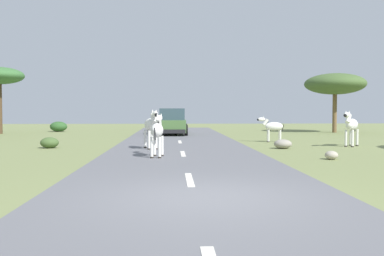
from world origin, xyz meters
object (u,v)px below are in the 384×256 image
Objects in this scene: zebra_2 at (273,127)px; zebra_3 at (351,125)px; bush_1 at (59,127)px; rock_4 at (331,155)px; car_0 at (172,122)px; car_1 at (170,120)px; tree_3 at (335,84)px; zebra_0 at (151,125)px; bush_2 at (50,143)px; rock_1 at (283,144)px; zebra_1 at (157,131)px.

zebra_3 reaches higher than zebra_2.
bush_1 reaches higher than rock_4.
car_0 is 7.18m from car_1.
zebra_0 is at bearing -133.86° from tree_3.
zebra_3 reaches higher than bush_2.
zebra_2 is 0.33× the size of car_0.
bush_2 is 10.28m from rock_1.
rock_1 is at bearing -4.21° from bush_2.
tree_3 reaches higher than rock_4.
tree_3 is at bearing 60.91° from rock_1.
zebra_1 is at bearing 65.54° from zebra_3.
car_1 reaches higher than zebra_1.
rock_1 is (-0.45, -3.86, -0.61)m from zebra_2.
bush_1 is at bearing 103.03° from bush_2.
bush_2 is at bearing 155.59° from rock_4.
car_0 is at bearing -110.84° from zebra_0.
zebra_2 is at bearing -39.53° from bush_1.
rock_4 is (14.26, -19.67, -0.25)m from bush_1.
zebra_0 reaches higher than zebra_3.
car_0 is 9.91× the size of rock_4.
bush_2 is at bearing 61.59° from car_0.
tree_3 reaches higher than zebra_3.
car_0 reaches higher than zebra_2.
bush_2 is (-13.67, -0.19, -0.75)m from zebra_3.
car_1 is (-8.40, 16.59, -0.14)m from zebra_3.
zebra_3 is 0.37× the size of tree_3.
zebra_0 reaches higher than bush_1.
bush_2 reaches higher than rock_4.
zebra_3 is 0.38× the size of car_0.
bush_1 is (-8.32, 18.98, -0.56)m from zebra_1.
zebra_0 reaches higher than rock_4.
car_1 is 8.93m from bush_1.
zebra_2 is 8.05m from rock_4.
zebra_2 is 4.17m from zebra_3.
car_1 is 5.51× the size of bush_2.
zebra_2 is at bearing 114.70° from car_1.
zebra_2 is 0.32× the size of tree_3.
zebra_0 is 5.79m from rock_1.
zebra_3 is 13.11m from tree_3.
car_1 is at bearing -87.48° from car_0.
car_0 is at bearing 94.43° from car_1.
zebra_2 is at bearing 83.36° from rock_1.
zebra_0 is 3.10m from zebra_1.
zebra_2 reaches higher than rock_4.
zebra_2 is at bearing -161.37° from zebra_0.
tree_3 is 15.46m from rock_1.
zebra_1 is 6.51m from bush_2.
bush_2 is at bearing -76.97° from bush_1.
zebra_2 is (6.16, 4.26, -0.23)m from zebra_0.
tree_3 is at bearing 163.55° from car_1.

